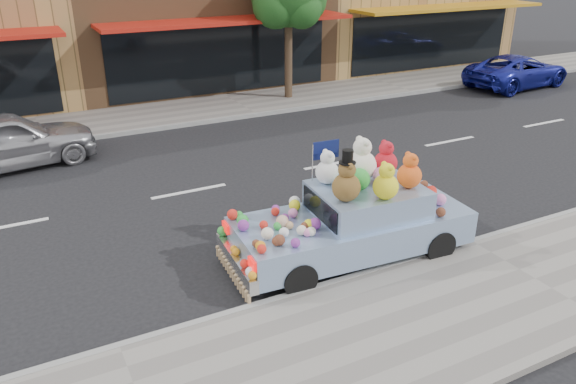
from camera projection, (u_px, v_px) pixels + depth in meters
ground at (334, 164)px, 14.87m from camera, size 120.00×120.00×0.00m
near_sidewalk at (535, 281)px, 9.56m from camera, size 60.00×3.00×0.12m
far_sidewalk at (239, 105)px, 20.13m from camera, size 60.00×3.00×0.12m
near_kerb at (471, 243)px, 10.78m from camera, size 60.00×0.12×0.13m
far_kerb at (256, 115)px, 18.91m from camera, size 60.00×0.12×0.13m
car_silver at (7, 141)px, 14.33m from camera, size 4.51×2.30×1.47m
car_blue at (517, 71)px, 22.66m from camera, size 4.82×2.58×1.29m
art_car at (354, 217)px, 10.17m from camera, size 4.59×2.04×2.26m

